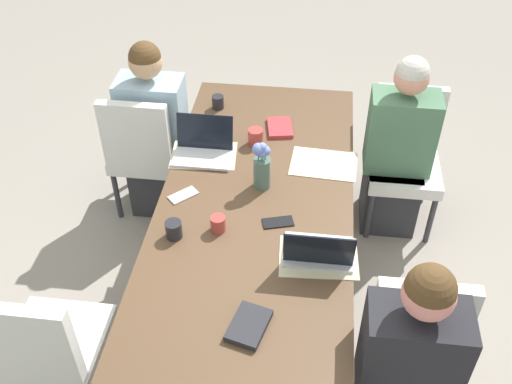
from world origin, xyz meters
The scene contains 23 objects.
ground_plane centered at (0.00, 0.00, 0.00)m, with size 10.00×10.00×0.00m, color gray.
dining_table centered at (0.00, 0.00, 0.67)m, with size 2.24×0.99×0.73m.
chair_near_left_near centered at (-0.66, -0.79, 0.50)m, with size 0.44×0.44×0.90m.
person_near_left_near centered at (-0.74, -0.73, 0.53)m, with size 0.36×0.40×1.19m.
chair_far_left_mid centered at (0.74, 0.79, 0.50)m, with size 0.44×0.44×0.90m.
person_far_left_mid centered at (0.82, 0.73, 0.53)m, with size 0.36×0.40×1.19m.
chair_far_left_far centered at (-0.82, 0.84, 0.50)m, with size 0.44×0.44×0.90m.
person_far_left_far centered at (-0.74, 0.78, 0.53)m, with size 0.36×0.40×1.19m.
chair_near_right_near centered at (0.82, -0.84, 0.50)m, with size 0.44×0.44×0.90m.
flower_vase centered at (-0.11, 0.02, 0.87)m, with size 0.09×0.09×0.27m.
placemat_near_left_near centered at (-0.33, -0.33, 0.74)m, with size 0.36×0.26×0.00m, color beige.
placemat_far_left_mid centered at (0.37, 0.33, 0.74)m, with size 0.36×0.26×0.00m, color beige.
placemat_far_left_far centered at (-0.33, 0.33, 0.74)m, with size 0.36×0.26×0.00m, color beige.
laptop_far_left_mid centered at (0.37, 0.33, 0.78)m, with size 0.22×0.32×0.21m.
laptop_near_left_near centered at (-0.34, -0.33, 0.78)m, with size 0.22×0.32×0.21m.
coffee_mug_near_left centered at (0.24, -0.15, 0.77)m, with size 0.07×0.07×0.08m, color #AD3D38.
coffee_mug_near_right centered at (-0.48, -0.06, 0.78)m, with size 0.09×0.09×0.10m, color #AD3D38.
coffee_mug_centre_left centered at (0.31, -0.35, 0.78)m, with size 0.08×0.08×0.09m, color #232328.
coffee_mug_centre_right centered at (-0.83, -0.34, 0.78)m, with size 0.07×0.07×0.08m, color #232328.
book_red_cover centered at (-0.64, 0.06, 0.75)m, with size 0.20×0.14×0.02m, color #B73338.
book_blue_cover centered at (0.79, 0.07, 0.75)m, with size 0.20×0.14×0.03m, color #28282D.
phone_black centered at (0.16, 0.13, 0.74)m, with size 0.15×0.07×0.01m, color black.
phone_silver centered at (0.02, -0.37, 0.74)m, with size 0.15×0.07×0.01m, color silver.
Camera 1 is at (2.26, 0.27, 2.74)m, focal length 41.78 mm.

